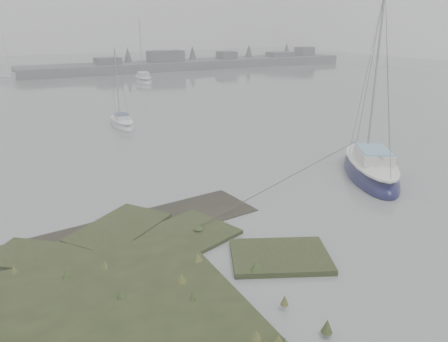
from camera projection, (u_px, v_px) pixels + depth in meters
ground at (87, 112)px, 40.97m from camera, size 160.00×160.00×0.00m
far_shoreline at (199, 63)px, 79.27m from camera, size 60.00×8.00×4.15m
sailboat_main at (370, 170)px, 24.20m from camera, size 5.99×7.62×10.51m
sailboat_white at (122, 124)px, 35.64m from camera, size 1.75×4.83×6.73m
sailboat_far_b at (144, 80)px, 60.72m from camera, size 3.37×6.93×9.38m
sailboat_far_c at (15, 78)px, 63.21m from camera, size 4.99×1.98×6.89m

